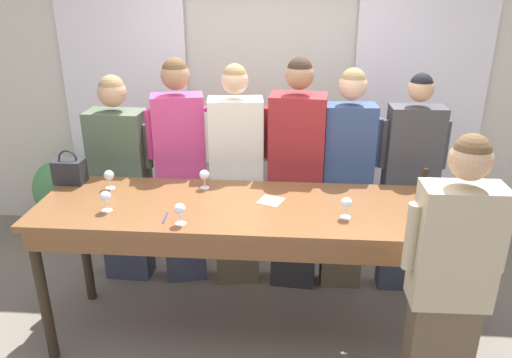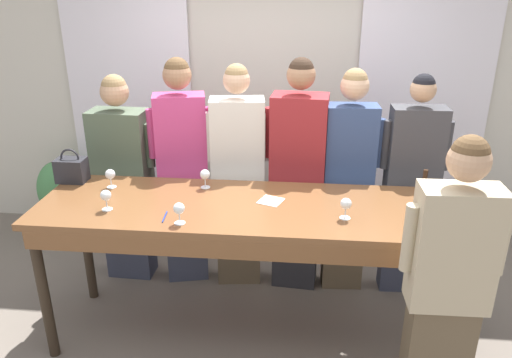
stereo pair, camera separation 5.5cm
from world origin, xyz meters
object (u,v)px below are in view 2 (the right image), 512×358
(wine_glass_center_left, at_px, (179,209))
(guest_striped_shirt, at_px, (298,177))
(wine_glass_back_left, at_px, (110,175))
(guest_cream_sweater, at_px, (238,177))
(guest_olive_jacket, at_px, (124,179))
(guest_pink_top, at_px, (183,170))
(wine_glass_front_right, at_px, (205,175))
(guest_beige_cap, at_px, (411,186))
(wine_bottle, at_px, (422,202))
(wine_glass_center_right, at_px, (106,196))
(potted_plant, at_px, (60,194))
(wine_glass_front_left, at_px, (346,204))
(handbag, at_px, (72,169))
(tasting_bar, at_px, (254,222))
(guest_navy_coat, at_px, (348,179))
(wine_glass_center_mid, at_px, (456,210))
(host_pouring, at_px, (447,290))
(wine_glass_front_mid, at_px, (467,200))

(wine_glass_center_left, height_order, guest_striped_shirt, guest_striped_shirt)
(wine_glass_back_left, distance_m, guest_cream_sweater, 0.99)
(wine_glass_back_left, relative_size, guest_olive_jacket, 0.08)
(guest_pink_top, bearing_deg, wine_glass_front_right, -59.05)
(wine_glass_center_left, relative_size, guest_beige_cap, 0.08)
(wine_glass_front_right, bearing_deg, guest_striped_shirt, 35.42)
(wine_bottle, bearing_deg, guest_cream_sweater, 145.82)
(wine_bottle, distance_m, wine_glass_center_left, 1.45)
(wine_glass_center_right, height_order, potted_plant, wine_glass_center_right)
(wine_glass_front_left, bearing_deg, wine_glass_center_left, -170.69)
(wine_bottle, distance_m, potted_plant, 3.47)
(guest_olive_jacket, relative_size, guest_pink_top, 0.93)
(wine_bottle, bearing_deg, guest_beige_cap, 81.81)
(handbag, height_order, potted_plant, handbag)
(tasting_bar, xyz_separation_m, wine_bottle, (1.02, -0.09, 0.22))
(wine_glass_center_right, distance_m, guest_navy_coat, 1.81)
(wine_glass_back_left, bearing_deg, tasting_bar, -12.41)
(wine_glass_center_mid, height_order, wine_glass_back_left, same)
(wine_bottle, relative_size, guest_beige_cap, 0.19)
(wine_glass_center_left, distance_m, wine_glass_back_left, 0.78)
(wine_glass_center_right, height_order, guest_cream_sweater, guest_cream_sweater)
(wine_glass_front_left, xyz_separation_m, guest_striped_shirt, (-0.30, 0.84, -0.17))
(wine_glass_back_left, bearing_deg, guest_pink_top, 53.18)
(tasting_bar, distance_m, wine_bottle, 1.04)
(wine_glass_center_right, distance_m, guest_olive_jacket, 0.92)
(wine_glass_center_mid, bearing_deg, host_pouring, -106.33)
(wine_glass_center_mid, height_order, potted_plant, wine_glass_center_mid)
(wine_glass_front_left, relative_size, wine_glass_front_right, 1.00)
(tasting_bar, bearing_deg, handbag, 167.03)
(tasting_bar, height_order, handbag, handbag)
(guest_beige_cap, xyz_separation_m, host_pouring, (-0.08, -1.38, -0.01))
(guest_olive_jacket, height_order, host_pouring, host_pouring)
(guest_cream_sweater, xyz_separation_m, guest_beige_cap, (1.34, -0.00, -0.02))
(potted_plant, bearing_deg, guest_striped_shirt, -15.10)
(wine_glass_center_left, distance_m, guest_beige_cap, 1.87)
(wine_glass_center_mid, xyz_separation_m, guest_pink_top, (-1.86, 0.86, -0.15))
(guest_cream_sweater, bearing_deg, wine_glass_center_right, -129.87)
(wine_glass_front_mid, distance_m, wine_glass_back_left, 2.36)
(wine_bottle, relative_size, guest_navy_coat, 0.18)
(wine_glass_front_mid, height_order, wine_glass_center_right, same)
(tasting_bar, distance_m, wine_glass_front_right, 0.51)
(tasting_bar, relative_size, guest_striped_shirt, 1.52)
(handbag, distance_m, wine_glass_front_left, 1.96)
(wine_glass_center_mid, xyz_separation_m, guest_olive_jacket, (-2.35, 0.86, -0.24))
(guest_navy_coat, relative_size, host_pouring, 1.03)
(wine_glass_back_left, distance_m, host_pouring, 2.27)
(guest_navy_coat, distance_m, guest_beige_cap, 0.48)
(tasting_bar, distance_m, wine_glass_center_right, 0.96)
(host_pouring, bearing_deg, wine_glass_center_mid, 73.67)
(wine_glass_front_right, height_order, guest_cream_sweater, guest_cream_sweater)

